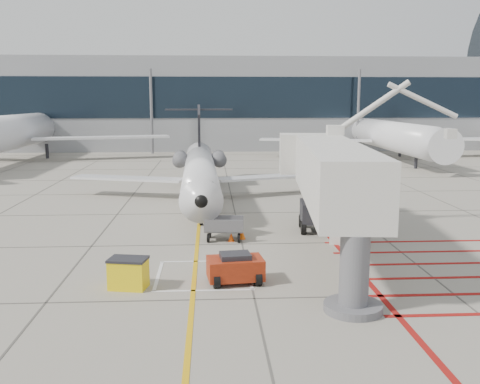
{
  "coord_description": "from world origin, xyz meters",
  "views": [
    {
      "loc": [
        -1.66,
        -23.73,
        7.64
      ],
      "look_at": [
        0.0,
        6.0,
        2.5
      ],
      "focal_mm": 40.0,
      "sensor_mm": 36.0,
      "label": 1
    }
  ],
  "objects": [
    {
      "name": "terminal_building",
      "position": [
        10.0,
        70.0,
        7.0
      ],
      "size": [
        180.0,
        28.0,
        14.0
      ],
      "primitive_type": "cube",
      "color": "gray",
      "rests_on": "ground_plane"
    },
    {
      "name": "cone_nose",
      "position": [
        -0.56,
        4.63,
        0.24
      ],
      "size": [
        0.35,
        0.35,
        0.48
      ],
      "primitive_type": "cone",
      "color": "#FE520D",
      "rests_on": "ground_plane"
    },
    {
      "name": "spill_bin",
      "position": [
        -5.06,
        -2.51,
        0.64
      ],
      "size": [
        1.64,
        1.25,
        1.28
      ],
      "primitive_type": null,
      "rotation": [
        0.0,
        0.0,
        -0.19
      ],
      "color": "yellow",
      "rests_on": "ground_plane"
    },
    {
      "name": "cone_side",
      "position": [
        0.05,
        5.11,
        0.28
      ],
      "size": [
        0.41,
        0.41,
        0.56
      ],
      "primitive_type": "cone",
      "color": "#E75A0C",
      "rests_on": "ground_plane"
    },
    {
      "name": "pushback_tug",
      "position": [
        -0.65,
        -2.08,
        0.68
      ],
      "size": [
        2.47,
        1.71,
        1.35
      ],
      "primitive_type": null,
      "rotation": [
        0.0,
        0.0,
        0.12
      ],
      "color": "maroon",
      "rests_on": "ground_plane"
    },
    {
      "name": "bg_aircraft_c",
      "position": [
        21.51,
        46.0,
        5.51
      ],
      "size": [
        33.06,
        36.73,
        11.02
      ],
      "primitive_type": null,
      "color": "silver",
      "rests_on": "ground_plane"
    },
    {
      "name": "bg_aircraft_b",
      "position": [
        -26.48,
        46.0,
        6.46
      ],
      "size": [
        38.78,
        43.09,
        12.93
      ],
      "primitive_type": null,
      "color": "silver",
      "rests_on": "ground_plane"
    },
    {
      "name": "terminal_glass_band",
      "position": [
        10.0,
        55.95,
        8.0
      ],
      "size": [
        180.0,
        0.1,
        6.0
      ],
      "primitive_type": "cube",
      "color": "black",
      "rests_on": "ground_plane"
    },
    {
      "name": "jet_bridge",
      "position": [
        4.14,
        0.88,
        3.71
      ],
      "size": [
        10.58,
        19.32,
        7.42
      ],
      "primitive_type": null,
      "rotation": [
        0.0,
        0.0,
        -0.1
      ],
      "color": "silver",
      "rests_on": "ground_plane"
    },
    {
      "name": "ground_power_unit",
      "position": [
        5.84,
        3.9,
        0.83
      ],
      "size": [
        2.36,
        1.79,
        1.66
      ],
      "primitive_type": null,
      "rotation": [
        0.0,
        0.0,
        -0.3
      ],
      "color": "silver",
      "rests_on": "ground_plane"
    },
    {
      "name": "regional_jet",
      "position": [
        -2.41,
        14.83,
        3.5
      ],
      "size": [
        21.81,
        27.21,
        7.0
      ],
      "primitive_type": null,
      "rotation": [
        0.0,
        0.0,
        0.02
      ],
      "color": "silver",
      "rests_on": "ground_plane"
    },
    {
      "name": "baggage_cart",
      "position": [
        -0.94,
        4.91,
        0.66
      ],
      "size": [
        2.21,
        1.51,
        1.33
      ],
      "primitive_type": null,
      "rotation": [
        0.0,
        0.0,
        -0.09
      ],
      "color": "#525156",
      "rests_on": "ground_plane"
    },
    {
      "name": "ground_plane",
      "position": [
        0.0,
        0.0,
        0.0
      ],
      "size": [
        260.0,
        260.0,
        0.0
      ],
      "primitive_type": "plane",
      "color": "gray",
      "rests_on": "ground"
    }
  ]
}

